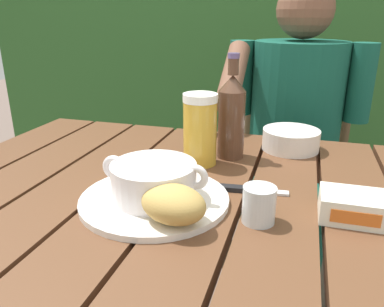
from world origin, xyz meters
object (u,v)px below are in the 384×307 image
water_glass_small (259,205)px  soup_bowl (154,180)px  butter_tub (353,207)px  beer_glass (200,129)px  serving_plate (155,199)px  beer_bottle (230,115)px  chair_near_diner (290,173)px  diner_bowl (291,140)px  person_eating (293,127)px  bread_roll (173,204)px  table_knife (246,190)px

water_glass_small → soup_bowl: bearing=175.3°
water_glass_small → butter_tub: water_glass_small is taller
beer_glass → butter_tub: size_ratio=1.51×
serving_plate → water_glass_small: (0.20, -0.02, 0.03)m
water_glass_small → beer_bottle: bearing=110.3°
chair_near_diner → diner_bowl: 0.63m
person_eating → bread_roll: person_eating is taller
person_eating → bread_roll: bearing=-101.8°
serving_plate → beer_bottle: bearing=73.0°
beer_bottle → diner_bowl: (0.15, 0.10, -0.08)m
soup_bowl → water_glass_small: size_ratio=3.22×
beer_glass → water_glass_small: beer_glass is taller
diner_bowl → beer_glass: bearing=-141.0°
bread_roll → butter_tub: bread_roll is taller
chair_near_diner → table_knife: bearing=-95.1°
person_eating → serving_plate: size_ratio=4.23×
butter_tub → person_eating: bearing=100.4°
serving_plate → beer_glass: bearing=82.4°
person_eating → water_glass_small: 0.75m
chair_near_diner → beer_glass: beer_glass is taller
chair_near_diner → beer_bottle: 0.77m
table_knife → beer_bottle: bearing=111.0°
beer_glass → chair_near_diner: bearing=73.8°
beer_glass → table_knife: 0.20m
person_eating → butter_tub: bearing=-79.6°
chair_near_diner → water_glass_small: chair_near_diner is taller
bread_roll → table_knife: (0.10, 0.17, -0.04)m
table_knife → soup_bowl: bearing=-149.4°
serving_plate → beer_bottle: beer_bottle is taller
soup_bowl → beer_bottle: beer_bottle is taller
soup_bowl → serving_plate: bearing=26.6°
person_eating → beer_bottle: bearing=-108.1°
beer_bottle → beer_glass: bearing=-131.2°
serving_plate → soup_bowl: 0.04m
bread_roll → beer_glass: size_ratio=0.80×
chair_near_diner → soup_bowl: (-0.24, -0.93, 0.34)m
bread_roll → beer_glass: beer_glass is taller
chair_near_diner → beer_bottle: bearing=-103.0°
soup_bowl → bread_roll: (0.07, -0.08, -0.00)m
chair_near_diner → person_eating: 0.33m
soup_bowl → diner_bowl: soup_bowl is taller
soup_bowl → diner_bowl: bearing=58.7°
beer_glass → beer_bottle: 0.09m
person_eating → diner_bowl: person_eating is taller
water_glass_small → bread_roll: bearing=-156.4°
soup_bowl → bread_roll: size_ratio=1.54×
beer_bottle → table_knife: bearing=-69.0°
serving_plate → water_glass_small: 0.20m
chair_near_diner → table_knife: size_ratio=6.34×
bread_roll → water_glass_small: size_ratio=2.09×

